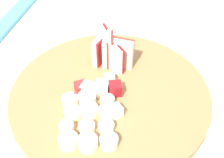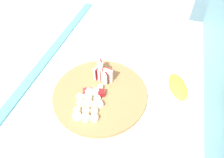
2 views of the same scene
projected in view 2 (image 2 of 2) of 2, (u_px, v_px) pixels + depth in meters
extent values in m
cube|color=beige|center=(112.00, 139.00, 1.10)|extent=(1.16, 0.68, 0.93)
cube|color=#4C93B7|center=(39.00, 72.00, 0.83)|extent=(1.16, 0.04, 0.04)
cube|color=#5BA3C1|center=(194.00, 133.00, 0.82)|extent=(2.40, 0.04, 1.50)
cylinder|color=olive|center=(100.00, 94.00, 0.73)|extent=(0.35, 0.35, 0.02)
cube|color=maroon|center=(99.00, 72.00, 0.75)|extent=(0.04, 0.02, 0.05)
cube|color=#EFE5CC|center=(98.00, 72.00, 0.75)|extent=(0.04, 0.02, 0.05)
cube|color=maroon|center=(102.00, 73.00, 0.75)|extent=(0.04, 0.01, 0.06)
cube|color=beige|center=(100.00, 73.00, 0.75)|extent=(0.04, 0.01, 0.06)
cube|color=#A32323|center=(103.00, 72.00, 0.75)|extent=(0.04, 0.01, 0.06)
cube|color=beige|center=(102.00, 72.00, 0.75)|extent=(0.04, 0.02, 0.06)
cube|color=#A32323|center=(102.00, 68.00, 0.76)|extent=(0.04, 0.03, 0.06)
cube|color=beige|center=(100.00, 69.00, 0.76)|extent=(0.05, 0.04, 0.06)
cube|color=maroon|center=(105.00, 77.00, 0.74)|extent=(0.03, 0.03, 0.05)
cube|color=#EFE5CC|center=(104.00, 77.00, 0.74)|extent=(0.04, 0.03, 0.05)
cube|color=#B22D23|center=(108.00, 74.00, 0.74)|extent=(0.01, 0.05, 0.06)
cube|color=beige|center=(107.00, 75.00, 0.74)|extent=(0.02, 0.05, 0.06)
cube|color=white|center=(89.00, 92.00, 0.71)|extent=(0.02, 0.02, 0.02)
cube|color=beige|center=(96.00, 92.00, 0.71)|extent=(0.02, 0.02, 0.02)
cube|color=beige|center=(95.00, 92.00, 0.71)|extent=(0.02, 0.02, 0.02)
cube|color=#EFE5CC|center=(94.00, 93.00, 0.71)|extent=(0.03, 0.03, 0.02)
cube|color=#A32323|center=(86.00, 91.00, 0.71)|extent=(0.03, 0.03, 0.02)
cube|color=#EFE5CC|center=(100.00, 104.00, 0.67)|extent=(0.03, 0.03, 0.02)
cube|color=beige|center=(100.00, 87.00, 0.73)|extent=(0.02, 0.02, 0.02)
cube|color=maroon|center=(102.00, 93.00, 0.71)|extent=(0.03, 0.03, 0.02)
cube|color=#B22D23|center=(85.00, 94.00, 0.71)|extent=(0.01, 0.01, 0.01)
cylinder|color=beige|center=(80.00, 97.00, 0.70)|extent=(0.03, 0.03, 0.01)
cylinder|color=white|center=(81.00, 103.00, 0.68)|extent=(0.03, 0.03, 0.01)
cylinder|color=beige|center=(77.00, 110.00, 0.66)|extent=(0.02, 0.02, 0.01)
cylinder|color=beige|center=(77.00, 116.00, 0.64)|extent=(0.03, 0.03, 0.01)
cylinder|color=white|center=(88.00, 97.00, 0.70)|extent=(0.03, 0.03, 0.02)
cylinder|color=#F4EAC6|center=(88.00, 103.00, 0.68)|extent=(0.03, 0.03, 0.02)
cylinder|color=white|center=(86.00, 111.00, 0.66)|extent=(0.02, 0.02, 0.01)
cylinder|color=beige|center=(85.00, 118.00, 0.64)|extent=(0.03, 0.03, 0.02)
cylinder|color=beige|center=(97.00, 98.00, 0.69)|extent=(0.02, 0.02, 0.01)
cylinder|color=#F4EAC6|center=(96.00, 104.00, 0.68)|extent=(0.02, 0.02, 0.01)
cylinder|color=white|center=(94.00, 111.00, 0.66)|extent=(0.02, 0.02, 0.01)
cylinder|color=beige|center=(94.00, 118.00, 0.64)|extent=(0.03, 0.03, 0.02)
ellipsoid|color=gold|center=(178.00, 87.00, 0.74)|extent=(0.15, 0.10, 0.03)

